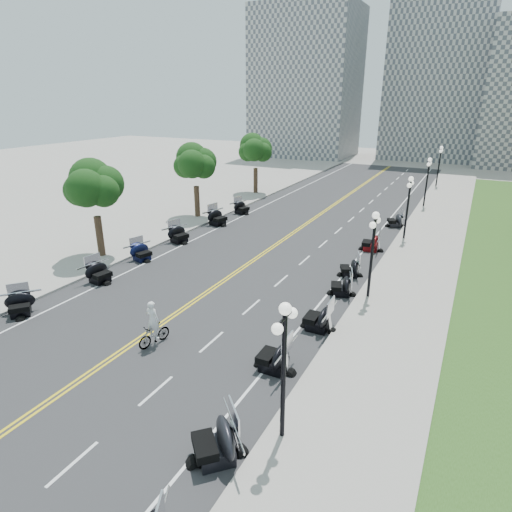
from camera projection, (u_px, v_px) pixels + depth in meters
The scene contains 50 objects.
ground at pixel (203, 295), 24.80m from camera, with size 160.00×160.00×0.00m, color gray.
road at pixel (275, 245), 33.12m from camera, with size 16.00×90.00×0.01m, color #333335.
centerline_yellow_a at pixel (274, 245), 33.16m from camera, with size 0.12×90.00×0.00m, color yellow.
centerline_yellow_b at pixel (277, 245), 33.06m from camera, with size 0.12×90.00×0.00m, color yellow.
edge_line_north at pixel (357, 259), 30.36m from camera, with size 0.12×90.00×0.00m, color white.
edge_line_south at pixel (206, 234), 35.86m from camera, with size 0.12×90.00×0.00m, color white.
lane_dash_3 at pixel (73, 463), 13.43m from camera, with size 0.12×2.00×0.00m, color white.
lane_dash_4 at pixel (156, 391), 16.76m from camera, with size 0.12×2.00×0.00m, color white.
lane_dash_5 at pixel (212, 342), 20.09m from camera, with size 0.12×2.00×0.00m, color white.
lane_dash_6 at pixel (251, 307), 23.42m from camera, with size 0.12×2.00×0.00m, color white.
lane_dash_7 at pixel (281, 281), 26.75m from camera, with size 0.12×2.00×0.00m, color white.
lane_dash_8 at pixel (305, 260), 30.07m from camera, with size 0.12×2.00×0.00m, color white.
lane_dash_9 at pixel (323, 244), 33.40m from camera, with size 0.12×2.00×0.00m, color white.
lane_dash_10 at pixel (338, 231), 36.73m from camera, with size 0.12×2.00×0.00m, color white.
lane_dash_11 at pixel (351, 219), 40.06m from camera, with size 0.12×2.00×0.00m, color white.
lane_dash_12 at pixel (362, 210), 43.39m from camera, with size 0.12×2.00×0.00m, color white.
lane_dash_13 at pixel (371, 202), 46.71m from camera, with size 0.12×2.00×0.00m, color white.
lane_dash_14 at pixel (379, 195), 50.04m from camera, with size 0.12×2.00×0.00m, color white.
lane_dash_15 at pixel (386, 189), 53.37m from camera, with size 0.12×2.00×0.00m, color white.
lane_dash_16 at pixel (392, 183), 56.70m from camera, with size 0.12×2.00×0.00m, color white.
lane_dash_17 at pixel (398, 178), 60.03m from camera, with size 0.12×2.00×0.00m, color white.
lane_dash_18 at pixel (403, 174), 63.35m from camera, with size 0.12×2.00×0.00m, color white.
lane_dash_19 at pixel (407, 170), 66.68m from camera, with size 0.12×2.00×0.00m, color white.
sidewalk_north at pixel (418, 268), 28.58m from camera, with size 5.00×90.00×0.15m, color #9E9991.
sidewalk_south at pixel (167, 227), 37.60m from camera, with size 5.00×90.00×0.15m, color #9E9991.
distant_block_a at pixel (306, 84), 79.56m from camera, with size 18.00×14.00×26.00m, color gray.
distant_block_b at pixel (438, 71), 74.39m from camera, with size 16.00×12.00×30.00m, color gray.
street_lamp_1 at pixel (284, 374), 13.53m from camera, with size 0.50×1.20×4.90m, color black, non-canonical shape.
street_lamp_2 at pixel (372, 256), 23.52m from camera, with size 0.50×1.20×4.90m, color black, non-canonical shape.
street_lamp_3 at pixel (407, 208), 33.50m from camera, with size 0.50×1.20×4.90m, color black, non-canonical shape.
street_lamp_4 at pixel (427, 183), 43.49m from camera, with size 0.50×1.20×4.90m, color black, non-canonical shape.
street_lamp_5 at pixel (439, 166), 53.47m from camera, with size 0.50×1.20×4.90m, color black, non-canonical shape.
tree_2 at pixel (94, 192), 29.09m from camera, with size 4.80×4.80×9.20m, color #235619, non-canonical shape.
tree_3 at pixel (195, 167), 39.08m from camera, with size 4.80×4.80×9.20m, color #235619, non-canonical shape.
tree_4 at pixel (256, 153), 49.06m from camera, with size 4.80×4.80×9.20m, color #235619, non-canonical shape.
motorcycle_n_3 at pixel (215, 440), 13.37m from camera, with size 2.16×2.16×1.51m, color black, non-canonical shape.
motorcycle_n_4 at pixel (274, 355), 17.84m from camera, with size 2.02×2.02×1.41m, color black, non-canonical shape.
motorcycle_n_5 at pixel (318, 317), 20.96m from camera, with size 2.01×2.01×1.41m, color black, non-canonical shape.
motorcycle_n_6 at pixel (341, 285), 24.66m from camera, with size 1.83×1.83×1.28m, color black, non-canonical shape.
motorcycle_n_7 at pixel (350, 267), 27.25m from camera, with size 1.78×1.78×1.25m, color black, non-canonical shape.
motorcycle_n_8 at pixel (371, 242), 31.79m from camera, with size 1.97×1.97×1.38m, color #590A0C, non-canonical shape.
motorcycle_n_10 at pixel (395, 220), 37.62m from camera, with size 1.88×1.88×1.32m, color black, non-canonical shape.
motorcycle_s_4 at pixel (19, 304), 22.38m from camera, with size 1.86×1.86×1.30m, color black, non-canonical shape.
motorcycle_s_5 at pixel (99, 272), 26.33m from camera, with size 1.96×1.96×1.37m, color black, non-canonical shape.
motorcycle_s_6 at pixel (141, 251), 29.91m from camera, with size 1.86×1.86×1.30m, color black, non-canonical shape.
motorcycle_s_7 at pixel (179, 234), 33.56m from camera, with size 2.03×2.03×1.42m, color black, non-canonical shape.
motorcycle_s_8 at pixel (217, 217), 38.07m from camera, with size 2.17×2.17×1.52m, color black, non-canonical shape.
motorcycle_s_9 at pixel (242, 207), 41.81m from camera, with size 1.91×1.91×1.34m, color black, non-canonical shape.
bicycle at pixel (154, 335), 19.72m from camera, with size 0.49×1.73×1.04m, color #A51414.
cyclist_rider at pixel (151, 306), 19.21m from camera, with size 0.69×0.45×1.88m, color white.
Camera 1 is at (13.04, -18.50, 10.84)m, focal length 30.00 mm.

